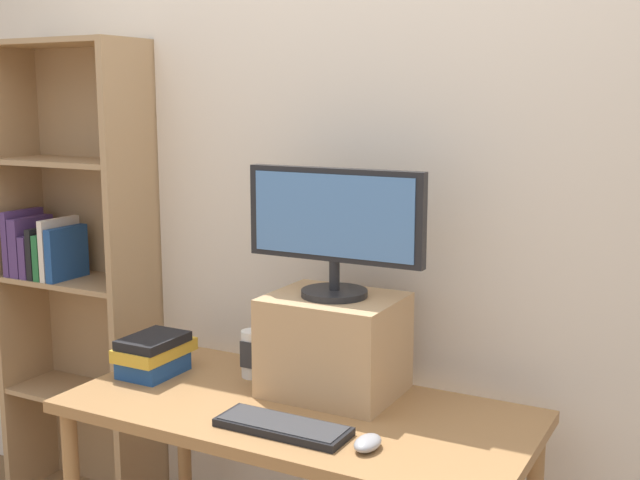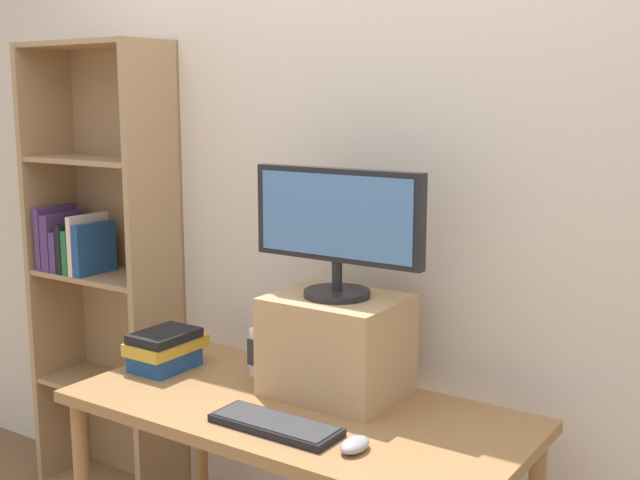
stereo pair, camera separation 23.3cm
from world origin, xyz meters
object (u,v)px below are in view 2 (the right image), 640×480
(riser_box, at_px, (337,345))
(keyboard, at_px, (275,425))
(bookshelf_unit, at_px, (105,271))
(computer_mouse, at_px, (355,445))
(book_stack, at_px, (165,349))
(desk_speaker, at_px, (261,352))
(desk, at_px, (296,431))
(computer_monitor, at_px, (337,225))

(riser_box, distance_m, keyboard, 0.36)
(bookshelf_unit, relative_size, computer_mouse, 17.93)
(bookshelf_unit, distance_m, keyboard, 1.35)
(keyboard, bearing_deg, book_stack, 162.41)
(riser_box, bearing_deg, desk_speaker, 179.40)
(riser_box, distance_m, computer_mouse, 0.44)
(bookshelf_unit, xyz_separation_m, desk_speaker, (0.93, -0.16, -0.13))
(desk, relative_size, bookshelf_unit, 0.75)
(book_stack, xyz_separation_m, desk_speaker, (0.30, 0.14, 0.01))
(bookshelf_unit, xyz_separation_m, riser_box, (1.23, -0.16, -0.05))
(keyboard, bearing_deg, desk_speaker, 132.89)
(desk, distance_m, keyboard, 0.21)
(desk, bearing_deg, keyboard, -72.62)
(keyboard, relative_size, computer_mouse, 3.66)
(computer_monitor, distance_m, keyboard, 0.61)
(computer_mouse, distance_m, desk_speaker, 0.66)
(computer_monitor, relative_size, computer_mouse, 5.54)
(computer_monitor, height_order, book_stack, computer_monitor)
(computer_monitor, bearing_deg, riser_box, 90.00)
(riser_box, height_order, computer_monitor, computer_monitor)
(desk, xyz_separation_m, riser_box, (0.04, 0.15, 0.24))
(bookshelf_unit, distance_m, book_stack, 0.71)
(computer_monitor, bearing_deg, desk, -106.24)
(keyboard, xyz_separation_m, computer_mouse, (0.26, 0.00, 0.01))
(bookshelf_unit, relative_size, keyboard, 4.90)
(riser_box, height_order, keyboard, riser_box)
(riser_box, relative_size, desk_speaker, 2.56)
(keyboard, xyz_separation_m, desk_speaker, (-0.31, 0.33, 0.07))
(bookshelf_unit, height_order, computer_mouse, bookshelf_unit)
(keyboard, bearing_deg, bookshelf_unit, 158.47)
(computer_mouse, xyz_separation_m, book_stack, (-0.87, 0.19, 0.05))
(computer_monitor, xyz_separation_m, computer_mouse, (0.27, -0.33, -0.51))
(keyboard, height_order, computer_mouse, computer_mouse)
(bookshelf_unit, bearing_deg, desk, -14.89)
(desk, relative_size, desk_speaker, 9.02)
(computer_mouse, relative_size, book_stack, 0.40)
(keyboard, relative_size, desk_speaker, 2.45)
(computer_mouse, bearing_deg, book_stack, 167.52)
(book_stack, relative_size, desk_speaker, 1.65)
(riser_box, relative_size, book_stack, 1.55)
(desk, relative_size, riser_box, 3.53)
(desk, height_order, riser_box, riser_box)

